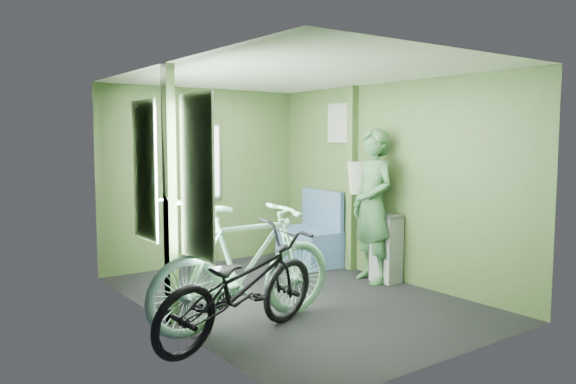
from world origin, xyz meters
name	(u,v)px	position (x,y,z in m)	size (l,w,h in m)	color
room	(289,160)	(-0.04, 0.04, 1.44)	(4.00, 4.02, 2.31)	black
bicycle_black	(242,341)	(-1.09, -0.75, 0.00)	(0.61, 1.76, 0.92)	black
bicycle_mint	(246,327)	(-0.88, -0.48, 0.00)	(0.52, 1.84, 1.10)	#86CAA5
passenger	(373,206)	(1.13, 0.01, 0.88)	(0.53, 0.72, 1.76)	#2E5531
waste_box	(386,248)	(1.26, -0.09, 0.39)	(0.23, 0.32, 0.78)	gray
bench_seat	(310,242)	(1.15, 1.17, 0.29)	(0.60, 0.96, 0.97)	navy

